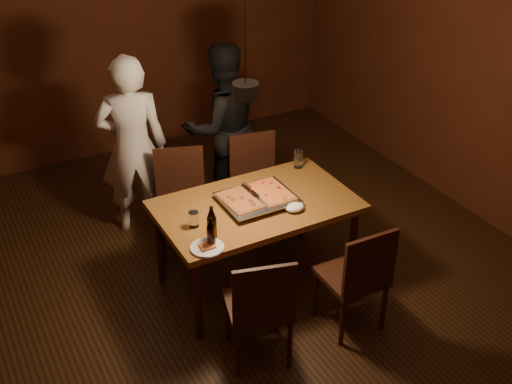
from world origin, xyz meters
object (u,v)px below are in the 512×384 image
plate_slice (207,248)px  beer_bottle_b (212,223)px  chair_far_left (181,191)px  chair_near_left (261,302)px  diner_dark (222,127)px  dining_table (256,211)px  chair_far_right (256,175)px  diner_white (133,147)px  pizza_tray (258,200)px  beer_bottle_a (211,232)px  chair_near_right (360,271)px  pendant_lamp (245,89)px

plate_slice → beer_bottle_b: bearing=48.6°
chair_far_left → chair_near_left: size_ratio=1.03×
diner_dark → dining_table: bearing=76.2°
dining_table → chair_far_right: (0.39, 0.73, -0.14)m
diner_white → pizza_tray: bearing=132.1°
plate_slice → chair_far_right: bearing=48.4°
dining_table → beer_bottle_a: (-0.53, -0.34, 0.19)m
chair_near_right → plate_slice: 1.08m
pizza_tray → chair_near_right: bearing=-64.5°
beer_bottle_a → diner_white: 1.56m
diner_dark → chair_near_right: bearing=91.9°
diner_white → diner_dark: 0.89m
chair_far_left → pizza_tray: size_ratio=0.97×
chair_far_left → beer_bottle_a: bearing=97.6°
chair_far_right → diner_dark: bearing=-73.2°
dining_table → chair_near_right: 0.93m
chair_far_right → beer_bottle_b: size_ratio=1.90×
dining_table → chair_far_left: 0.85m
chair_near_left → diner_dark: 2.22m
pendant_lamp → pizza_tray: bearing=42.4°
pendant_lamp → diner_dark: bearing=70.8°
chair_far_left → beer_bottle_a: size_ratio=2.36×
pizza_tray → beer_bottle_b: bearing=-149.3°
chair_far_right → plate_slice: 1.48m
dining_table → diner_white: size_ratio=0.91×
chair_near_left → pendant_lamp: bearing=85.5°
dining_table → diner_dark: 1.33m
chair_far_left → chair_near_right: bearing=131.7°
chair_near_left → plate_slice: (-0.18, 0.44, 0.22)m
chair_near_left → chair_near_right: size_ratio=1.07×
chair_far_right → pizza_tray: 0.85m
beer_bottle_a → beer_bottle_b: size_ratio=0.87×
chair_far_left → chair_far_right: (0.70, -0.06, 0.00)m
chair_near_left → pizza_tray: 0.93m
chair_near_right → pendant_lamp: 1.50m
chair_far_left → plate_slice: 1.20m
pendant_lamp → chair_far_left: bearing=98.2°
chair_near_right → beer_bottle_b: bearing=148.0°
dining_table → plate_slice: size_ratio=6.46×
beer_bottle_b → pendant_lamp: 0.95m
chair_far_right → pendant_lamp: pendant_lamp is taller
diner_dark → chair_far_left: bearing=38.7°
pizza_tray → beer_bottle_a: 0.65m
chair_far_left → plate_slice: chair_far_left is taller
plate_slice → pendant_lamp: size_ratio=0.21×
chair_far_right → chair_far_left: bearing=6.3°
dining_table → beer_bottle_a: bearing=-147.6°
chair_near_left → diner_dark: (0.73, 2.08, 0.26)m
chair_near_left → chair_near_right: (0.77, -0.04, 0.00)m
chair_near_left → pizza_tray: size_ratio=0.94×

